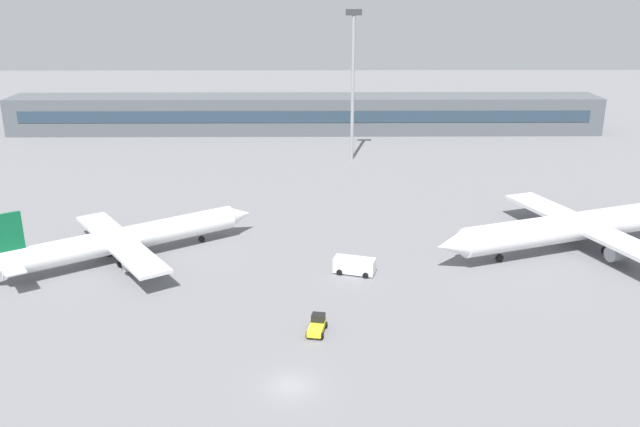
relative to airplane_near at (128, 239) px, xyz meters
name	(u,v)px	position (x,y,z in m)	size (l,w,h in m)	color
ground_plane	(299,233)	(22.76, 9.64, -2.82)	(400.00, 400.00, 0.00)	slate
terminal_building	(305,114)	(22.76, 81.57, 1.68)	(145.44, 12.13, 9.00)	#4C5156
airplane_near	(128,239)	(0.00, 0.00, 0.00)	(32.40, 24.38, 9.26)	white
airplane_mid	(580,226)	(61.75, 2.78, 0.57)	(43.42, 31.07, 11.14)	silver
baggage_tug_yellow	(317,325)	(25.27, -20.23, -2.02)	(2.36, 3.82, 1.75)	yellow
service_van_white	(354,265)	(30.08, -5.24, -1.71)	(5.56, 3.45, 2.08)	white
floodlight_tower_west	(353,77)	(32.96, 53.42, 14.52)	(3.20, 0.80, 30.50)	gray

